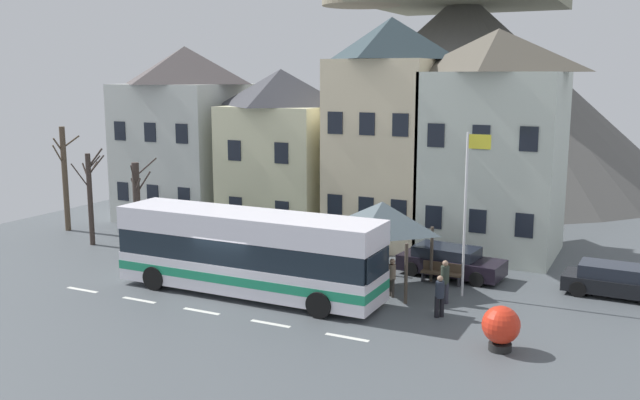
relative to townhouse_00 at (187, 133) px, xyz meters
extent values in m
cube|color=#4A5054|center=(11.16, -12.44, -5.26)|extent=(40.00, 60.00, 0.06)
cube|color=silver|center=(5.16, -14.31, -5.23)|extent=(1.60, 0.20, 0.01)
cube|color=silver|center=(8.16, -14.31, -5.23)|extent=(1.60, 0.20, 0.01)
cube|color=silver|center=(11.16, -14.31, -5.23)|extent=(1.60, 0.20, 0.01)
cube|color=silver|center=(14.16, -14.31, -5.23)|extent=(1.60, 0.20, 0.01)
cube|color=silver|center=(17.16, -14.31, -5.23)|extent=(1.60, 0.20, 0.01)
cube|color=silver|center=(0.00, 0.00, -1.12)|extent=(6.68, 6.87, 8.23)
pyramid|color=#494242|center=(0.00, 0.00, 4.12)|extent=(6.68, 6.87, 2.24)
cube|color=black|center=(-2.23, -3.47, -3.26)|extent=(0.80, 0.06, 1.10)
cube|color=black|center=(0.00, -3.47, -3.26)|extent=(0.80, 0.06, 1.10)
cube|color=black|center=(2.23, -3.47, -3.26)|extent=(0.80, 0.06, 1.10)
cube|color=black|center=(-2.23, -3.47, 0.31)|extent=(0.80, 0.06, 1.10)
cube|color=black|center=(0.00, -3.47, 0.31)|extent=(0.80, 0.06, 1.10)
cube|color=black|center=(2.23, -3.47, 0.31)|extent=(0.80, 0.06, 1.10)
cube|color=beige|center=(7.13, -0.88, -1.69)|extent=(5.78, 5.11, 7.08)
pyramid|color=#38393F|center=(7.13, -0.88, 2.86)|extent=(5.78, 5.11, 2.00)
cube|color=black|center=(5.68, -3.47, -3.54)|extent=(0.80, 0.06, 1.10)
cube|color=black|center=(8.57, -3.47, -3.54)|extent=(0.80, 0.06, 1.10)
cube|color=black|center=(5.68, -3.47, -0.46)|extent=(0.80, 0.06, 1.10)
cube|color=black|center=(8.57, -3.47, -0.46)|extent=(0.80, 0.06, 1.10)
cube|color=beige|center=(13.34, -0.28, -0.46)|extent=(5.12, 6.31, 9.54)
pyramid|color=#2B3A40|center=(13.34, -0.28, 5.38)|extent=(5.12, 6.31, 2.15)
cube|color=black|center=(11.64, -3.47, -2.95)|extent=(0.80, 0.06, 1.10)
cube|color=black|center=(13.34, -3.47, -2.95)|extent=(0.80, 0.06, 1.10)
cube|color=black|center=(15.05, -3.47, -2.95)|extent=(0.80, 0.06, 1.10)
cube|color=black|center=(11.64, -3.47, 1.20)|extent=(0.80, 0.06, 1.10)
cube|color=black|center=(13.34, -3.47, 1.20)|extent=(0.80, 0.06, 1.10)
cube|color=black|center=(15.05, -3.47, 1.20)|extent=(0.80, 0.06, 1.10)
cube|color=silver|center=(18.90, -0.67, -0.78)|extent=(6.29, 5.54, 8.91)
pyramid|color=#534D42|center=(18.90, -0.67, 4.69)|extent=(6.29, 5.54, 2.03)
cube|color=black|center=(16.80, -3.47, -3.10)|extent=(0.80, 0.06, 1.10)
cube|color=black|center=(18.90, -3.47, -3.10)|extent=(0.80, 0.06, 1.10)
cube|color=black|center=(21.00, -3.47, -3.10)|extent=(0.80, 0.06, 1.10)
cube|color=black|center=(16.80, -3.47, 0.77)|extent=(0.80, 0.06, 1.10)
cube|color=black|center=(18.90, -3.47, 0.77)|extent=(0.80, 0.06, 1.10)
cube|color=black|center=(21.00, -3.47, 0.77)|extent=(0.80, 0.06, 1.10)
cone|color=#5A5855|center=(11.20, 21.78, 2.48)|extent=(34.50, 34.50, 15.43)
cube|color=white|center=(11.66, -11.79, -4.39)|extent=(11.22, 2.53, 1.19)
cube|color=#1E8C60|center=(11.66, -11.79, -4.33)|extent=(11.24, 2.55, 0.36)
cube|color=#19232D|center=(11.66, -11.79, -3.30)|extent=(11.12, 2.49, 1.00)
cube|color=white|center=(11.66, -11.79, -2.33)|extent=(11.22, 2.53, 0.94)
cube|color=#19232D|center=(17.28, -11.81, -3.30)|extent=(0.07, 2.09, 0.96)
cylinder|color=black|center=(15.47, -10.61, -4.73)|extent=(1.00, 0.28, 1.00)
cylinder|color=black|center=(15.46, -13.00, -4.73)|extent=(1.00, 0.28, 1.00)
cylinder|color=black|center=(7.85, -10.58, -4.73)|extent=(1.00, 0.28, 1.00)
cylinder|color=black|center=(7.84, -12.96, -4.73)|extent=(1.00, 0.28, 1.00)
cylinder|color=#473D33|center=(14.45, -6.75, -4.03)|extent=(0.14, 0.14, 2.40)
cylinder|color=#473D33|center=(17.75, -6.75, -4.03)|extent=(0.14, 0.14, 2.40)
cylinder|color=#473D33|center=(14.45, -10.05, -4.03)|extent=(0.14, 0.14, 2.40)
cylinder|color=#473D33|center=(17.75, -10.05, -4.03)|extent=(0.14, 0.14, 2.40)
pyramid|color=#49575E|center=(16.10, -8.40, -2.22)|extent=(3.60, 3.60, 1.23)
cube|color=black|center=(18.31, -5.62, -4.71)|extent=(4.70, 2.29, 0.68)
cube|color=#1E232D|center=(18.09, -5.60, -4.14)|extent=(2.87, 1.89, 0.46)
cylinder|color=black|center=(19.89, -4.89, -4.91)|extent=(0.66, 0.26, 0.64)
cylinder|color=black|center=(19.72, -6.65, -4.91)|extent=(0.66, 0.26, 0.64)
cylinder|color=black|center=(16.91, -4.59, -4.91)|extent=(0.66, 0.26, 0.64)
cylinder|color=black|center=(16.74, -6.35, -4.91)|extent=(0.66, 0.26, 0.64)
cube|color=silver|center=(1.80, -5.39, -4.76)|extent=(4.17, 2.11, 0.59)
cube|color=#1E232D|center=(1.59, -5.38, -4.17)|extent=(2.54, 1.79, 0.59)
cylinder|color=black|center=(3.19, -4.59, -4.91)|extent=(0.65, 0.24, 0.64)
cylinder|color=black|center=(3.08, -6.36, -4.91)|extent=(0.65, 0.24, 0.64)
cylinder|color=black|center=(0.51, -4.42, -4.91)|extent=(0.65, 0.24, 0.64)
cylinder|color=black|center=(0.40, -6.20, -4.91)|extent=(0.65, 0.24, 0.64)
cube|color=black|center=(25.03, -5.44, -4.75)|extent=(4.09, 1.86, 0.60)
cube|color=#1E232D|center=(24.83, -5.44, -4.20)|extent=(2.47, 1.60, 0.51)
cylinder|color=black|center=(23.73, -4.58, -4.91)|extent=(0.65, 0.22, 0.64)
cylinder|color=black|center=(23.68, -6.21, -4.91)|extent=(0.65, 0.22, 0.64)
cube|color=#2C5535|center=(7.45, -6.14, -4.71)|extent=(3.83, 1.88, 0.68)
cube|color=#1E232D|center=(7.26, -6.14, -4.14)|extent=(2.31, 1.65, 0.46)
cylinder|color=black|center=(8.70, -5.24, -4.91)|extent=(0.64, 0.21, 0.64)
cylinder|color=black|center=(8.72, -7.00, -4.91)|extent=(0.64, 0.21, 0.64)
cylinder|color=black|center=(6.18, -5.28, -4.91)|extent=(0.64, 0.21, 0.64)
cylinder|color=black|center=(6.20, -7.03, -4.91)|extent=(0.64, 0.21, 0.64)
cylinder|color=#2D2D38|center=(19.19, -9.38, -4.81)|extent=(0.16, 0.16, 0.84)
cylinder|color=#2D2D38|center=(19.00, -9.30, -4.81)|extent=(0.16, 0.16, 0.84)
cylinder|color=#2D382D|center=(19.09, -9.34, -4.09)|extent=(0.33, 0.33, 0.70)
sphere|color=#9E7A60|center=(19.09, -9.34, -3.63)|extent=(0.23, 0.23, 0.23)
cylinder|color=black|center=(19.30, -11.04, -4.84)|extent=(0.17, 0.17, 0.79)
cylinder|color=black|center=(19.45, -10.89, -4.84)|extent=(0.17, 0.17, 0.79)
cylinder|color=#232B38|center=(19.37, -10.97, -4.18)|extent=(0.33, 0.33, 0.62)
sphere|color=#9E7A60|center=(19.37, -10.97, -3.76)|extent=(0.21, 0.21, 0.21)
cylinder|color=#38332D|center=(17.05, -9.55, -4.84)|extent=(0.13, 0.13, 0.78)
cylinder|color=#38332D|center=(16.92, -9.42, -4.84)|extent=(0.13, 0.13, 0.78)
cylinder|color=#7F6B56|center=(16.98, -9.49, -4.20)|extent=(0.29, 0.29, 0.61)
sphere|color=#9E7A60|center=(16.98, -9.49, -3.78)|extent=(0.23, 0.23, 0.23)
cylinder|color=#38332D|center=(15.39, -10.07, -4.87)|extent=(0.16, 0.16, 0.73)
cylinder|color=#38332D|center=(15.55, -9.96, -4.87)|extent=(0.16, 0.16, 0.73)
cylinder|color=#232B38|center=(15.47, -10.02, -4.25)|extent=(0.30, 0.30, 0.61)
sphere|color=#9E7A60|center=(15.47, -10.02, -3.84)|extent=(0.20, 0.20, 0.20)
cube|color=#473828|center=(18.24, -6.87, -4.78)|extent=(1.74, 0.45, 0.08)
cube|color=#473828|center=(18.24, -6.65, -4.56)|extent=(1.74, 0.06, 0.40)
cube|color=#2D2D33|center=(17.45, -6.87, -5.01)|extent=(0.08, 0.36, 0.45)
cube|color=#2D2D33|center=(19.03, -6.87, -5.01)|extent=(0.08, 0.36, 0.45)
cylinder|color=silver|center=(19.48, -8.13, -1.94)|extent=(0.10, 0.10, 6.59)
cube|color=yellow|center=(19.93, -8.13, 1.01)|extent=(0.90, 0.03, 0.56)
cylinder|color=black|center=(22.05, -13.15, -5.11)|extent=(0.74, 0.74, 0.25)
sphere|color=red|center=(22.05, -13.15, -4.37)|extent=(1.23, 1.23, 1.23)
cylinder|color=#382D28|center=(-0.15, -8.22, -2.83)|extent=(0.26, 0.26, 4.80)
cylinder|color=#382D28|center=(0.01, -7.94, -0.92)|extent=(0.40, 0.65, 0.71)
cylinder|color=#382D28|center=(-0.23, -7.81, -1.27)|extent=(0.28, 0.90, 0.68)
cylinder|color=#382D28|center=(-0.53, -8.02, -1.46)|extent=(0.86, 0.49, 0.91)
cylinder|color=#382D28|center=(-0.55, -7.80, -1.80)|extent=(0.89, 0.91, 0.65)
cylinder|color=#382D28|center=(0.07, -7.92, -0.68)|extent=(0.55, 0.72, 1.00)
cylinder|color=#382D28|center=(-0.54, -8.41, -1.60)|extent=(0.87, 0.46, 1.32)
cylinder|color=#382D28|center=(-0.08, -7.71, -1.08)|extent=(0.21, 1.08, 0.95)
cylinder|color=brown|center=(-3.90, -6.25, -2.27)|extent=(0.31, 0.31, 5.93)
cylinder|color=brown|center=(-3.76, -5.77, -0.19)|extent=(0.39, 1.03, 0.68)
cylinder|color=brown|center=(-4.22, -5.99, -0.51)|extent=(0.73, 0.63, 1.11)
cylinder|color=brown|center=(-3.90, -6.62, -0.89)|extent=(0.09, 0.81, 1.26)
cylinder|color=brown|center=(-3.97, -6.52, -0.35)|extent=(0.23, 0.63, 0.91)
cylinder|color=#382D28|center=(3.66, -9.03, -2.92)|extent=(0.35, 0.35, 4.63)
cylinder|color=#382D28|center=(3.92, -8.80, -1.59)|extent=(0.62, 0.55, 1.11)
cylinder|color=#382D28|center=(4.11, -9.41, -1.58)|extent=(1.00, 0.85, 0.78)
cylinder|color=#382D28|center=(3.43, -8.93, -1.77)|extent=(0.53, 0.28, 0.73)
cylinder|color=#382D28|center=(3.77, -8.38, -0.89)|extent=(0.30, 1.35, 0.82)
cylinder|color=#382D28|center=(3.91, -9.46, -1.23)|extent=(0.58, 0.94, 1.26)
camera|label=1|loc=(26.22, -34.80, 3.54)|focal=39.09mm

